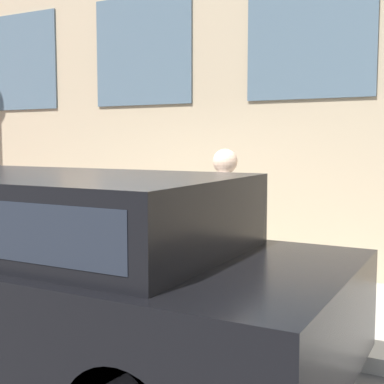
# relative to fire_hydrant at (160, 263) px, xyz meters

# --- Properties ---
(ground_plane) EXTENTS (80.00, 80.00, 0.00)m
(ground_plane) POSITION_rel_fire_hydrant_xyz_m (-0.61, 0.13, -0.55)
(ground_plane) COLOR #514F4C
(sidewalk) EXTENTS (2.44, 60.00, 0.14)m
(sidewalk) POSITION_rel_fire_hydrant_xyz_m (0.61, 0.13, -0.48)
(sidewalk) COLOR #B2ADA3
(sidewalk) RESTS_ON ground_plane
(fire_hydrant) EXTENTS (0.30, 0.42, 0.79)m
(fire_hydrant) POSITION_rel_fire_hydrant_xyz_m (0.00, 0.00, 0.00)
(fire_hydrant) COLOR gold
(fire_hydrant) RESTS_ON sidewalk
(person) EXTENTS (0.41, 0.27, 1.69)m
(person) POSITION_rel_fire_hydrant_xyz_m (0.22, -0.69, 0.61)
(person) COLOR #998466
(person) RESTS_ON sidewalk
(parked_truck_black_near) EXTENTS (1.98, 5.04, 1.66)m
(parked_truck_black_near) POSITION_rel_fire_hydrant_xyz_m (-1.92, -0.00, 0.42)
(parked_truck_black_near) COLOR black
(parked_truck_black_near) RESTS_ON ground_plane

